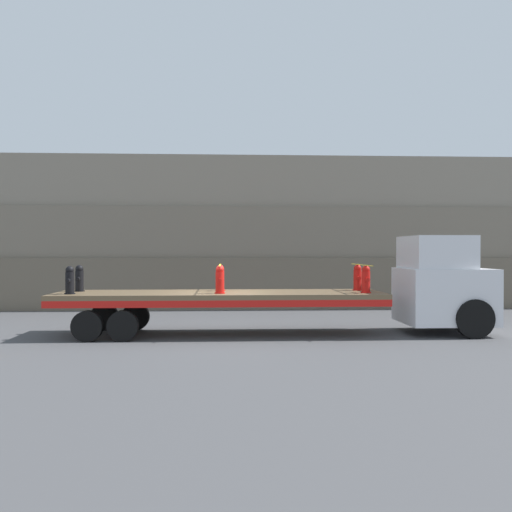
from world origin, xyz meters
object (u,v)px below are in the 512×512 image
fire_hydrant_red_far_2 (358,278)px  fire_hydrant_black_far_0 (79,279)px  fire_hydrant_red_far_1 (220,278)px  truck_cab (445,285)px  fire_hydrant_red_near_1 (220,280)px  fire_hydrant_black_near_0 (70,280)px  fire_hydrant_red_near_2 (366,280)px  flatbed_trailer (200,300)px

fire_hydrant_red_far_2 → fire_hydrant_black_far_0: bearing=180.0°
fire_hydrant_red_far_1 → fire_hydrant_red_far_2: (4.38, 0.00, 0.00)m
truck_cab → fire_hydrant_red_near_1: bearing=-175.5°
fire_hydrant_black_near_0 → fire_hydrant_red_near_1: size_ratio=1.00×
fire_hydrant_black_far_0 → fire_hydrant_red_near_2: same height
fire_hydrant_black_near_0 → fire_hydrant_red_far_2: size_ratio=1.00×
flatbed_trailer → fire_hydrant_black_far_0: (-3.77, 0.55, 0.63)m
truck_cab → fire_hydrant_red_far_2: size_ratio=3.68×
truck_cab → flatbed_trailer: (-7.64, 0.00, -0.43)m
fire_hydrant_black_far_0 → fire_hydrant_red_near_1: 4.52m
flatbed_trailer → fire_hydrant_red_far_1: fire_hydrant_red_far_1 is taller
truck_cab → fire_hydrant_black_near_0: size_ratio=3.68×
fire_hydrant_red_far_1 → truck_cab: bearing=-4.5°
truck_cab → fire_hydrant_red_near_2: truck_cab is taller
fire_hydrant_black_near_0 → fire_hydrant_black_far_0: (0.00, 1.09, 0.00)m
fire_hydrant_black_far_0 → fire_hydrant_red_far_2: same height
flatbed_trailer → fire_hydrant_red_far_2: size_ratio=12.10×
fire_hydrant_red_near_1 → fire_hydrant_red_near_2: bearing=0.0°
fire_hydrant_black_near_0 → truck_cab: bearing=2.7°
fire_hydrant_red_near_1 → fire_hydrant_red_near_2: size_ratio=1.00×
truck_cab → fire_hydrant_red_near_1: (-7.03, -0.55, 0.20)m
fire_hydrant_black_near_0 → fire_hydrant_red_far_2: 8.83m
fire_hydrant_red_near_1 → fire_hydrant_red_far_2: size_ratio=1.00×
flatbed_trailer → fire_hydrant_red_near_1: size_ratio=12.10×
flatbed_trailer → fire_hydrant_red_far_1: (0.61, 0.55, 0.63)m
fire_hydrant_red_near_2 → fire_hydrant_red_far_2: same height
fire_hydrant_red_far_1 → fire_hydrant_red_near_2: size_ratio=1.00×
fire_hydrant_red_near_1 → fire_hydrant_red_near_2: (4.38, 0.00, 0.00)m
flatbed_trailer → fire_hydrant_black_near_0: 3.86m
truck_cab → fire_hydrant_black_near_0: bearing=-177.3°
fire_hydrant_red_far_1 → fire_hydrant_red_near_2: same height
flatbed_trailer → fire_hydrant_red_near_1: 1.04m
fire_hydrant_red_near_1 → fire_hydrant_red_far_1: 1.09m
flatbed_trailer → fire_hydrant_red_far_2: 5.06m
flatbed_trailer → fire_hydrant_red_near_2: bearing=-6.3°
fire_hydrant_black_near_0 → fire_hydrant_black_far_0: same height
fire_hydrant_black_far_0 → fire_hydrant_red_far_1: (4.38, 0.00, 0.00)m
truck_cab → fire_hydrant_red_near_2: bearing=-168.3°
truck_cab → fire_hydrant_red_far_1: 7.05m
fire_hydrant_black_far_0 → fire_hydrant_red_near_1: bearing=-14.0°
truck_cab → fire_hydrant_black_near_0: 11.42m
truck_cab → fire_hydrant_red_far_2: bearing=168.3°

